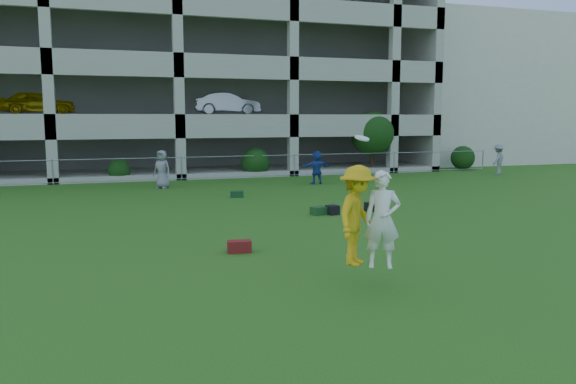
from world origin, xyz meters
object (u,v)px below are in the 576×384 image
object	(u,v)px
bystander_c	(162,169)
bystander_f	(498,160)
parking_garage	(161,72)
bystander_d	(317,167)
frisbee_contest	(364,216)
stucco_building	(466,93)
crate_d	(333,210)

from	to	relation	value
bystander_c	bystander_f	xyz separation A→B (m)	(18.21, 0.33, -0.01)
parking_garage	bystander_d	bearing A→B (deg)	-64.60
bystander_c	frisbee_contest	size ratio (longest dim) A/B	0.69
stucco_building	parking_garage	xyz separation A→B (m)	(-23.01, -0.30, 1.01)
stucco_building	parking_garage	bearing A→B (deg)	-179.25
frisbee_contest	stucco_building	bearing A→B (deg)	51.80
parking_garage	stucco_building	bearing A→B (deg)	0.75
bystander_c	frisbee_contest	world-z (taller)	frisbee_contest
stucco_building	bystander_f	bearing A→B (deg)	-117.33
stucco_building	frisbee_contest	world-z (taller)	stucco_building
bystander_f	frisbee_contest	size ratio (longest dim) A/B	0.68
bystander_f	parking_garage	xyz separation A→B (m)	(-16.97, 11.37, 5.18)
stucco_building	bystander_c	world-z (taller)	stucco_building
bystander_c	bystander_f	distance (m)	18.22
bystander_c	bystander_d	distance (m)	7.14
stucco_building	parking_garage	size ratio (longest dim) A/B	0.53
bystander_c	bystander_d	bearing A→B (deg)	33.77
parking_garage	bystander_c	bearing A→B (deg)	-96.04
stucco_building	bystander_d	bearing A→B (deg)	-143.51
stucco_building	crate_d	distance (m)	28.98
bystander_f	parking_garage	size ratio (longest dim) A/B	0.06
stucco_building	bystander_c	size ratio (longest dim) A/B	9.42
bystander_c	parking_garage	bearing A→B (deg)	123.08
bystander_c	bystander_f	world-z (taller)	bystander_c
crate_d	frisbee_contest	size ratio (longest dim) A/B	0.14
crate_d	parking_garage	xyz separation A→B (m)	(-3.34, 20.42, 5.86)
crate_d	parking_garage	world-z (taller)	parking_garage
stucco_building	bystander_c	xyz separation A→B (m)	(-24.25, -12.01, -4.15)
bystander_c	frisbee_contest	distance (m)	16.33
parking_garage	crate_d	bearing A→B (deg)	-80.72
bystander_c	parking_garage	xyz separation A→B (m)	(1.24, 11.71, 5.17)
stucco_building	parking_garage	world-z (taller)	parking_garage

